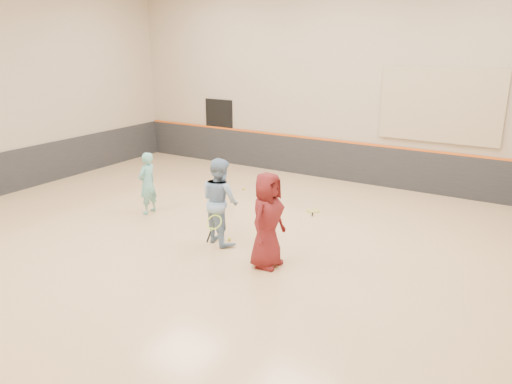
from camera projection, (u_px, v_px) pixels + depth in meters
The scene contains 14 objects.
room at pixel (231, 210), 10.39m from camera, with size 15.04×12.04×6.22m.
wainscot_back at pixel (339, 161), 15.33m from camera, with size 14.90×0.04×1.20m, color #232326.
wainscot_left at pixel (13, 171), 14.14m from camera, with size 0.04×11.90×1.20m, color #232326.
accent_stripe at pixel (340, 141), 15.14m from camera, with size 14.90×0.03×0.06m, color #D85914.
acoustic_panel at pixel (440, 105), 13.36m from camera, with size 3.20×0.08×2.00m, color tan.
doorway at pixel (219, 131), 17.41m from camera, with size 1.10×0.05×2.20m, color black.
girl at pixel (147, 183), 12.37m from camera, with size 0.57×0.37×1.56m, color #66B1AA.
instructor at pixel (220, 201), 10.56m from camera, with size 0.90×0.70×1.86m, color #7EA1C4.
young_man at pixel (267, 220), 9.44m from camera, with size 0.92×0.60×1.88m, color maroon.
held_racket at pixel (214, 222), 10.21m from camera, with size 0.55×0.55×0.56m, color #BAE732, non-canonical shape.
spare_racket at pixel (313, 210), 12.69m from camera, with size 0.70×0.70×0.09m, color #D3E131, non-canonical shape.
ball_under_racket at pixel (230, 239), 10.87m from camera, with size 0.07×0.07×0.07m, color yellow.
ball_in_hand at pixel (270, 208), 9.16m from camera, with size 0.07×0.07×0.07m, color #D7E535.
ball_beside_spare at pixel (244, 189), 14.47m from camera, with size 0.07×0.07×0.07m, color gold.
Camera 1 is at (5.53, -8.12, 4.26)m, focal length 35.00 mm.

